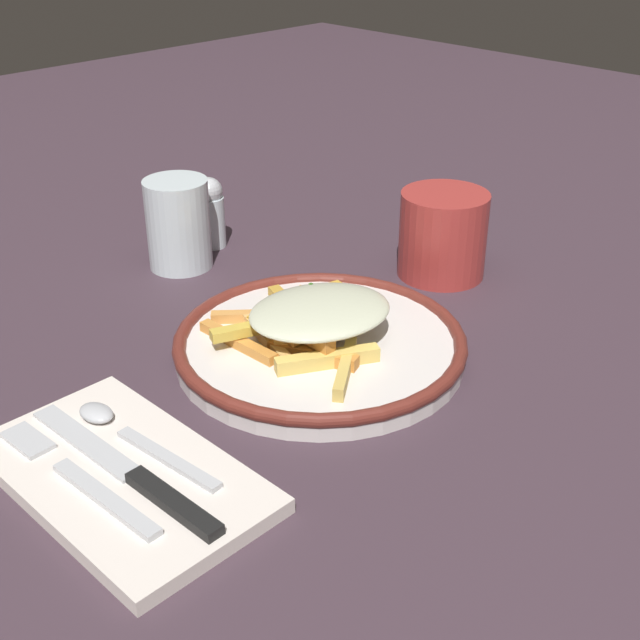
{
  "coord_description": "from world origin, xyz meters",
  "views": [
    {
      "loc": [
        -0.46,
        -0.47,
        0.4
      ],
      "look_at": [
        0.0,
        0.0,
        0.04
      ],
      "focal_mm": 47.37,
      "sensor_mm": 36.0,
      "label": 1
    }
  ],
  "objects_px": {
    "water_glass": "(178,224)",
    "plate": "(320,345)",
    "fries_heap": "(310,317)",
    "coffee_mug": "(444,234)",
    "fork": "(77,477)",
    "spoon": "(123,430)",
    "salt_shaker": "(210,212)",
    "napkin": "(122,476)",
    "knife": "(137,477)"
  },
  "relations": [
    {
      "from": "plate",
      "to": "coffee_mug",
      "type": "distance_m",
      "value": 0.22
    },
    {
      "from": "fries_heap",
      "to": "spoon",
      "type": "distance_m",
      "value": 0.2
    },
    {
      "from": "water_glass",
      "to": "coffee_mug",
      "type": "bearing_deg",
      "value": -49.01
    },
    {
      "from": "fork",
      "to": "water_glass",
      "type": "distance_m",
      "value": 0.39
    },
    {
      "from": "plate",
      "to": "napkin",
      "type": "height_order",
      "value": "plate"
    },
    {
      "from": "water_glass",
      "to": "salt_shaker",
      "type": "distance_m",
      "value": 0.06
    },
    {
      "from": "water_glass",
      "to": "salt_shaker",
      "type": "xyz_separation_m",
      "value": [
        0.06,
        0.02,
        -0.01
      ]
    },
    {
      "from": "plate",
      "to": "fries_heap",
      "type": "xyz_separation_m",
      "value": [
        -0.0,
        0.01,
        0.03
      ]
    },
    {
      "from": "spoon",
      "to": "water_glass",
      "type": "height_order",
      "value": "water_glass"
    },
    {
      "from": "napkin",
      "to": "fries_heap",
      "type": "bearing_deg",
      "value": 8.4
    },
    {
      "from": "spoon",
      "to": "water_glass",
      "type": "bearing_deg",
      "value": 46.03
    },
    {
      "from": "coffee_mug",
      "to": "water_glass",
      "type": "bearing_deg",
      "value": 130.99
    },
    {
      "from": "spoon",
      "to": "plate",
      "type": "bearing_deg",
      "value": -2.69
    },
    {
      "from": "plate",
      "to": "napkin",
      "type": "distance_m",
      "value": 0.23
    },
    {
      "from": "napkin",
      "to": "salt_shaker",
      "type": "distance_m",
      "value": 0.43
    },
    {
      "from": "napkin",
      "to": "coffee_mug",
      "type": "bearing_deg",
      "value": 7.42
    },
    {
      "from": "napkin",
      "to": "spoon",
      "type": "relative_size",
      "value": 1.47
    },
    {
      "from": "coffee_mug",
      "to": "napkin",
      "type": "bearing_deg",
      "value": -172.58
    },
    {
      "from": "spoon",
      "to": "napkin",
      "type": "bearing_deg",
      "value": -125.52
    },
    {
      "from": "plate",
      "to": "coffee_mug",
      "type": "xyz_separation_m",
      "value": [
        0.22,
        0.03,
        0.03
      ]
    },
    {
      "from": "water_glass",
      "to": "plate",
      "type": "bearing_deg",
      "value": -96.92
    },
    {
      "from": "knife",
      "to": "water_glass",
      "type": "height_order",
      "value": "water_glass"
    },
    {
      "from": "napkin",
      "to": "coffee_mug",
      "type": "height_order",
      "value": "coffee_mug"
    },
    {
      "from": "water_glass",
      "to": "fries_heap",
      "type": "bearing_deg",
      "value": -98.21
    },
    {
      "from": "spoon",
      "to": "salt_shaker",
      "type": "xyz_separation_m",
      "value": [
        0.29,
        0.26,
        0.03
      ]
    },
    {
      "from": "fries_heap",
      "to": "salt_shaker",
      "type": "distance_m",
      "value": 0.28
    },
    {
      "from": "plate",
      "to": "water_glass",
      "type": "relative_size",
      "value": 2.67
    },
    {
      "from": "knife",
      "to": "salt_shaker",
      "type": "relative_size",
      "value": 2.53
    },
    {
      "from": "napkin",
      "to": "spoon",
      "type": "bearing_deg",
      "value": 54.48
    },
    {
      "from": "salt_shaker",
      "to": "plate",
      "type": "bearing_deg",
      "value": -108.28
    },
    {
      "from": "fries_heap",
      "to": "fork",
      "type": "bearing_deg",
      "value": -175.3
    },
    {
      "from": "fries_heap",
      "to": "salt_shaker",
      "type": "height_order",
      "value": "salt_shaker"
    },
    {
      "from": "napkin",
      "to": "water_glass",
      "type": "relative_size",
      "value": 2.26
    },
    {
      "from": "coffee_mug",
      "to": "spoon",
      "type": "bearing_deg",
      "value": -176.84
    },
    {
      "from": "fork",
      "to": "water_glass",
      "type": "relative_size",
      "value": 1.78
    },
    {
      "from": "water_glass",
      "to": "coffee_mug",
      "type": "height_order",
      "value": "water_glass"
    },
    {
      "from": "fries_heap",
      "to": "knife",
      "type": "bearing_deg",
      "value": -166.85
    },
    {
      "from": "spoon",
      "to": "salt_shaker",
      "type": "relative_size",
      "value": 1.84
    },
    {
      "from": "plate",
      "to": "fries_heap",
      "type": "distance_m",
      "value": 0.03
    },
    {
      "from": "fries_heap",
      "to": "coffee_mug",
      "type": "bearing_deg",
      "value": 6.44
    },
    {
      "from": "fries_heap",
      "to": "napkin",
      "type": "bearing_deg",
      "value": -171.6
    },
    {
      "from": "plate",
      "to": "fries_heap",
      "type": "height_order",
      "value": "fries_heap"
    },
    {
      "from": "napkin",
      "to": "coffee_mug",
      "type": "xyz_separation_m",
      "value": [
        0.45,
        0.06,
        0.04
      ]
    },
    {
      "from": "napkin",
      "to": "knife",
      "type": "xyz_separation_m",
      "value": [
        0.0,
        -0.02,
        0.01
      ]
    },
    {
      "from": "plate",
      "to": "fork",
      "type": "relative_size",
      "value": 1.5
    },
    {
      "from": "fork",
      "to": "plate",
      "type": "bearing_deg",
      "value": 2.94
    },
    {
      "from": "coffee_mug",
      "to": "salt_shaker",
      "type": "relative_size",
      "value": 1.47
    },
    {
      "from": "fork",
      "to": "knife",
      "type": "xyz_separation_m",
      "value": [
        0.03,
        -0.03,
        0.0
      ]
    },
    {
      "from": "napkin",
      "to": "spoon",
      "type": "distance_m",
      "value": 0.04
    },
    {
      "from": "plate",
      "to": "knife",
      "type": "bearing_deg",
      "value": -168.93
    }
  ]
}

